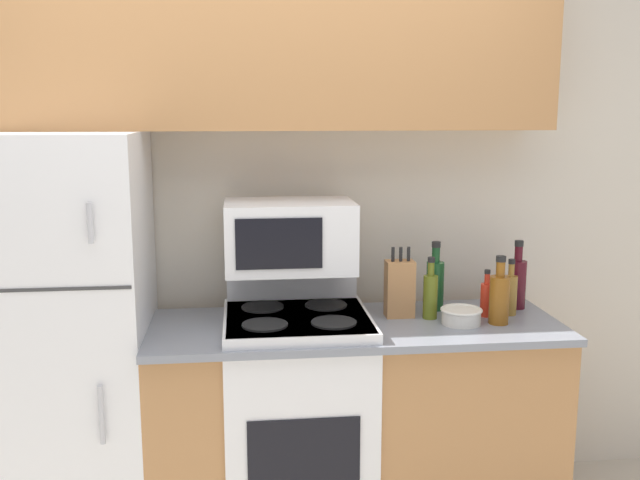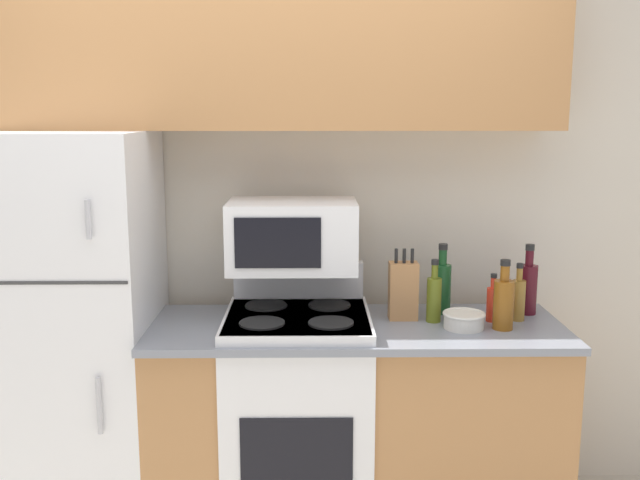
# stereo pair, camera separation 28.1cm
# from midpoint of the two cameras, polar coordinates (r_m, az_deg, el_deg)

# --- Properties ---
(wall_back) EXTENTS (8.00, 0.05, 2.55)m
(wall_back) POSITION_cam_midpoint_polar(r_m,az_deg,el_deg) (3.22, -7.38, 1.95)
(wall_back) COLOR beige
(wall_back) RESTS_ON ground_plane
(lower_cabinets) EXTENTS (1.67, 0.61, 0.89)m
(lower_cabinets) POSITION_cam_midpoint_polar(r_m,az_deg,el_deg) (3.09, 0.11, -14.48)
(lower_cabinets) COLOR #B27A47
(lower_cabinets) RESTS_ON ground_plane
(refrigerator) EXTENTS (0.75, 0.68, 1.66)m
(refrigerator) POSITION_cam_midpoint_polar(r_m,az_deg,el_deg) (3.10, -23.08, -7.61)
(refrigerator) COLOR white
(refrigerator) RESTS_ON ground_plane
(upper_cabinets) EXTENTS (2.42, 0.33, 0.73)m
(upper_cabinets) POSITION_cam_midpoint_polar(r_m,az_deg,el_deg) (3.01, -7.78, 15.65)
(upper_cabinets) COLOR #B27A47
(upper_cabinets) RESTS_ON refrigerator
(stove) EXTENTS (0.59, 0.60, 1.09)m
(stove) POSITION_cam_midpoint_polar(r_m,az_deg,el_deg) (3.05, -4.52, -14.14)
(stove) COLOR white
(stove) RESTS_ON ground_plane
(microwave) EXTENTS (0.52, 0.35, 0.28)m
(microwave) POSITION_cam_midpoint_polar(r_m,az_deg,el_deg) (2.92, -5.22, 0.32)
(microwave) COLOR white
(microwave) RESTS_ON stove
(knife_block) EXTENTS (0.12, 0.08, 0.30)m
(knife_block) POSITION_cam_midpoint_polar(r_m,az_deg,el_deg) (2.98, 3.72, -3.91)
(knife_block) COLOR #B27A47
(knife_block) RESTS_ON lower_cabinets
(bowl) EXTENTS (0.17, 0.17, 0.06)m
(bowl) POSITION_cam_midpoint_polar(r_m,az_deg,el_deg) (2.93, 8.55, -6.03)
(bowl) COLOR silver
(bowl) RESTS_ON lower_cabinets
(bottle_whiskey) EXTENTS (0.08, 0.08, 0.28)m
(bottle_whiskey) POSITION_cam_midpoint_polar(r_m,az_deg,el_deg) (2.94, 11.52, -4.54)
(bottle_whiskey) COLOR brown
(bottle_whiskey) RESTS_ON lower_cabinets
(bottle_olive_oil) EXTENTS (0.06, 0.06, 0.26)m
(bottle_olive_oil) POSITION_cam_midpoint_polar(r_m,az_deg,el_deg) (2.97, 6.16, -4.39)
(bottle_olive_oil) COLOR #5B6619
(bottle_olive_oil) RESTS_ON lower_cabinets
(bottle_vinegar) EXTENTS (0.06, 0.06, 0.24)m
(bottle_vinegar) POSITION_cam_midpoint_polar(r_m,az_deg,el_deg) (3.08, 12.49, -4.19)
(bottle_vinegar) COLOR olive
(bottle_vinegar) RESTS_ON lower_cabinets
(bottle_hot_sauce) EXTENTS (0.05, 0.05, 0.20)m
(bottle_hot_sauce) POSITION_cam_midpoint_polar(r_m,az_deg,el_deg) (3.04, 10.61, -4.63)
(bottle_hot_sauce) COLOR red
(bottle_hot_sauce) RESTS_ON lower_cabinets
(bottle_wine_red) EXTENTS (0.08, 0.08, 0.30)m
(bottle_wine_red) POSITION_cam_midpoint_polar(r_m,az_deg,el_deg) (3.19, 13.10, -3.30)
(bottle_wine_red) COLOR #470F19
(bottle_wine_red) RESTS_ON lower_cabinets
(bottle_wine_green) EXTENTS (0.08, 0.08, 0.30)m
(bottle_wine_green) POSITION_cam_midpoint_polar(r_m,az_deg,el_deg) (3.10, 6.65, -3.47)
(bottle_wine_green) COLOR #194C23
(bottle_wine_green) RESTS_ON lower_cabinets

